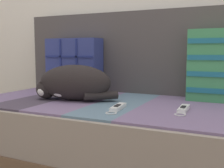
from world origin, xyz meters
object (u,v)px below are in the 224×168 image
sleeping_cat (72,83)px  game_remote_near (183,109)px  throw_pillow_quilted (74,65)px  game_remote_far (118,108)px  couch (124,136)px

sleeping_cat → game_remote_near: (0.60, -0.03, -0.08)m
throw_pillow_quilted → game_remote_far: 0.68m
throw_pillow_quilted → game_remote_far: size_ratio=1.82×
sleeping_cat → couch: bearing=15.6°
couch → game_remote_near: bearing=-17.9°
sleeping_cat → game_remote_far: sleeping_cat is taller
throw_pillow_quilted → game_remote_far: bearing=-40.1°
couch → throw_pillow_quilted: bearing=153.6°
couch → sleeping_cat: (-0.27, -0.08, 0.28)m
throw_pillow_quilted → sleeping_cat: 0.36m
game_remote_near → game_remote_far: same height
sleeping_cat → game_remote_near: size_ratio=2.36×
couch → game_remote_near: game_remote_near is taller
game_remote_far → game_remote_near: bearing=18.5°
couch → sleeping_cat: size_ratio=3.77×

